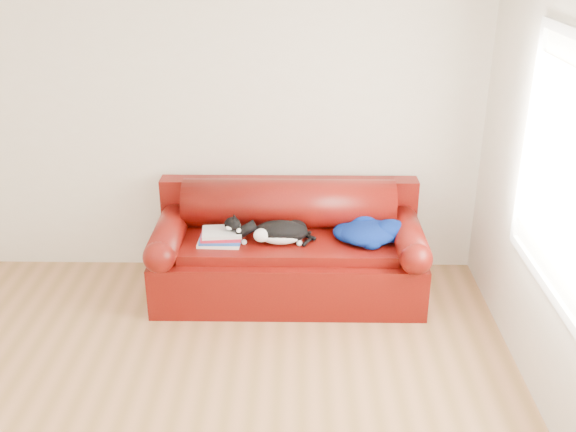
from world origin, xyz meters
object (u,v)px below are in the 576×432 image
(sofa_base, at_px, (288,267))
(blanket, at_px, (370,231))
(book_stack, at_px, (221,237))
(cat, at_px, (280,233))

(sofa_base, distance_m, blanket, 0.72)
(blanket, bearing_deg, book_stack, -176.66)
(cat, height_order, blanket, cat)
(cat, xyz_separation_m, blanket, (0.69, 0.06, -0.01))
(book_stack, xyz_separation_m, cat, (0.46, 0.00, 0.03))
(book_stack, relative_size, cat, 0.55)
(book_stack, bearing_deg, sofa_base, 11.22)
(book_stack, bearing_deg, blanket, 3.34)
(book_stack, height_order, cat, cat)
(sofa_base, xyz_separation_m, book_stack, (-0.52, -0.10, 0.31))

